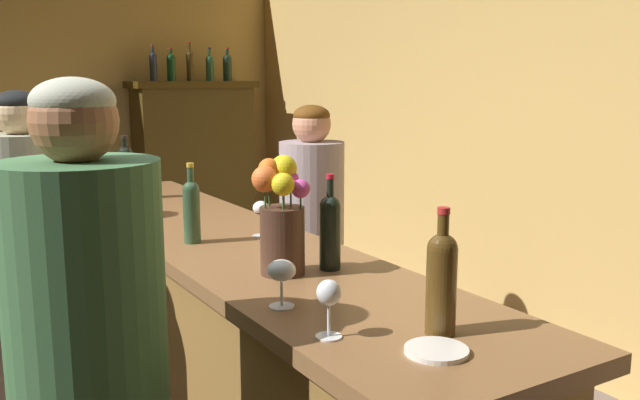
{
  "coord_description": "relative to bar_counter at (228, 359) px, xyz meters",
  "views": [
    {
      "loc": [
        -0.42,
        -2.56,
        1.67
      ],
      "look_at": [
        1.15,
        0.02,
        1.13
      ],
      "focal_mm": 38.17,
      "sensor_mm": 36.0,
      "label": 1
    }
  ],
  "objects": [
    {
      "name": "wine_bottle_merlot",
      "position": [
        -0.15,
        -0.03,
        0.65
      ],
      "size": [
        0.07,
        0.07,
        0.31
      ],
      "color": "#2D492F",
      "rests_on": "bar_counter"
    },
    {
      "name": "wall_right",
      "position": [
        2.09,
        0.1,
        0.88
      ],
      "size": [
        0.12,
        7.18,
        2.82
      ],
      "primitive_type": "cube",
      "color": "tan",
      "rests_on": "ground"
    },
    {
      "name": "cheese_plate",
      "position": [
        -0.06,
        -1.34,
        0.52
      ],
      "size": [
        0.15,
        0.15,
        0.01
      ],
      "primitive_type": "cylinder",
      "color": "white",
      "rests_on": "bar_counter"
    },
    {
      "name": "wine_glass_mid",
      "position": [
        -0.22,
        -1.13,
        0.62
      ],
      "size": [
        0.07,
        0.07,
        0.15
      ],
      "color": "white",
      "rests_on": "bar_counter"
    },
    {
      "name": "wine_bottle_chardonnay",
      "position": [
        0.11,
        -0.62,
        0.66
      ],
      "size": [
        0.07,
        0.07,
        0.32
      ],
      "color": "black",
      "rests_on": "bar_counter"
    },
    {
      "name": "display_bottle_midright",
      "position": [
        1.35,
        3.38,
        1.25
      ],
      "size": [
        0.07,
        0.07,
        0.3
      ],
      "color": "#254D31",
      "rests_on": "display_cabinet"
    },
    {
      "name": "patron_redhead",
      "position": [
        -0.72,
        -0.83,
        0.39
      ],
      "size": [
        0.38,
        0.38,
        1.67
      ],
      "rotation": [
        0.0,
        0.0,
        1.12
      ],
      "color": "#262C36",
      "rests_on": "ground"
    },
    {
      "name": "wine_glass_spare",
      "position": [
        -0.21,
        -0.87,
        0.62
      ],
      "size": [
        0.08,
        0.08,
        0.14
      ],
      "color": "white",
      "rests_on": "bar_counter"
    },
    {
      "name": "display_cabinet",
      "position": [
        1.17,
        3.38,
        0.33
      ],
      "size": [
        1.11,
        0.45,
        1.65
      ],
      "color": "#3D2F11",
      "rests_on": "ground"
    },
    {
      "name": "display_bottle_center",
      "position": [
        1.16,
        3.38,
        1.27
      ],
      "size": [
        0.06,
        0.06,
        0.34
      ],
      "color": "#413015",
      "rests_on": "display_cabinet"
    },
    {
      "name": "bartender",
      "position": [
        0.79,
        0.64,
        0.32
      ],
      "size": [
        0.35,
        0.35,
        1.53
      ],
      "rotation": [
        0.0,
        0.0,
        3.02
      ],
      "color": "#332B34",
      "rests_on": "ground"
    },
    {
      "name": "wine_glass_front",
      "position": [
        0.13,
        -0.07,
        0.62
      ],
      "size": [
        0.07,
        0.07,
        0.14
      ],
      "color": "white",
      "rests_on": "bar_counter"
    },
    {
      "name": "wine_bottle_rose",
      "position": [
        0.03,
        -1.25,
        0.66
      ],
      "size": [
        0.08,
        0.08,
        0.32
      ],
      "color": "#4D3514",
      "rests_on": "bar_counter"
    },
    {
      "name": "display_bottle_left",
      "position": [
        0.83,
        3.38,
        1.26
      ],
      "size": [
        0.06,
        0.06,
        0.31
      ],
      "color": "#242A39",
      "rests_on": "display_cabinet"
    },
    {
      "name": "flower_arrangement",
      "position": [
        -0.06,
        -0.58,
        0.7
      ],
      "size": [
        0.17,
        0.15,
        0.38
      ],
      "color": "#472C20",
      "rests_on": "bar_counter"
    },
    {
      "name": "display_bottle_midleft",
      "position": [
        0.99,
        3.38,
        1.25
      ],
      "size": [
        0.07,
        0.07,
        0.29
      ],
      "color": "#133E1C",
      "rests_on": "display_cabinet"
    },
    {
      "name": "bar_counter",
      "position": [
        0.0,
        0.0,
        0.0
      ],
      "size": [
        0.65,
        3.15,
        1.05
      ],
      "color": "olive",
      "rests_on": "ground"
    },
    {
      "name": "patron_in_grey",
      "position": [
        -0.63,
        0.73,
        0.38
      ],
      "size": [
        0.32,
        0.32,
        1.62
      ],
      "rotation": [
        0.0,
        0.0,
        -0.67
      ],
      "color": "#9E9580",
      "rests_on": "ground"
    },
    {
      "name": "wine_glass_rear",
      "position": [
        -0.18,
        0.88,
        0.64
      ],
      "size": [
        0.06,
        0.06,
        0.16
      ],
      "color": "white",
      "rests_on": "bar_counter"
    },
    {
      "name": "wine_bottle_riesling",
      "position": [
        -0.08,
        1.09,
        0.67
      ],
      "size": [
        0.08,
        0.08,
        0.33
      ],
      "color": "black",
      "rests_on": "bar_counter"
    },
    {
      "name": "display_bottle_right",
      "position": [
        1.52,
        3.38,
        1.25
      ],
      "size": [
        0.08,
        0.08,
        0.3
      ],
      "color": "#1D3122",
      "rests_on": "display_cabinet"
    }
  ]
}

